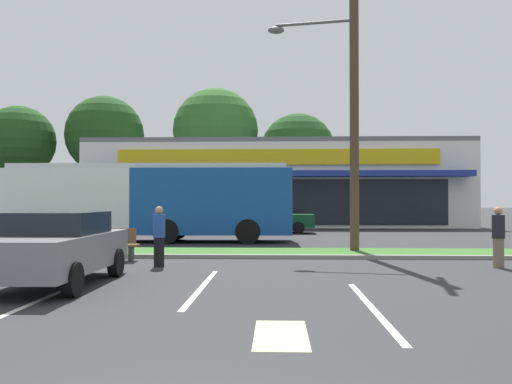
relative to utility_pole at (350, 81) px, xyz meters
The scene contains 19 objects.
grass_median 6.45m from the utility_pole, behind, with size 56.00×2.20×0.12m, color #386B28.
curb_lip 6.62m from the utility_pole, 154.52° to the right, with size 56.00×0.24×0.12m, color gray.
parking_stripe_0 12.39m from the utility_pole, 126.57° to the right, with size 0.12×4.80×0.01m, color silver.
parking_stripe_1 9.68m from the utility_pole, 119.95° to the right, with size 0.12×4.80×0.01m, color silver.
parking_stripe_2 10.45m from the utility_pole, 95.65° to the right, with size 0.12×4.80×0.01m, color silver.
lot_arrow 12.21m from the utility_pole, 102.62° to the right, with size 0.70×1.60×0.01m, color beige.
storefront_building 22.81m from the utility_pole, 95.96° to the left, with size 25.05×14.96×5.72m.
tree_far_left 37.28m from the utility_pole, 131.48° to the left, with size 6.13×6.13×9.93m.
tree_left 34.11m from the utility_pole, 121.10° to the left, with size 6.87×6.87×10.96m.
tree_mid_left 33.31m from the utility_pole, 104.07° to the left, with size 7.97×7.97×12.21m.
tree_mid 32.27m from the utility_pole, 90.69° to the left, with size 6.99×6.99×9.81m.
utility_pole is the anchor object (origin of this frame).
city_bus 9.90m from the utility_pole, 148.00° to the left, with size 11.92×2.83×3.25m.
bus_stop_bench 9.17m from the utility_pole, 162.40° to the right, with size 1.60×0.45×0.95m.
car_0 12.29m from the utility_pole, 103.91° to the left, with size 4.48×1.93×1.49m.
car_1 10.81m from the utility_pole, 136.20° to the right, with size 1.94×4.24×1.51m.
car_3 13.92m from the utility_pole, 126.29° to the left, with size 4.35×1.97×1.52m.
pedestrian_near_bench 8.17m from the utility_pole, 147.19° to the right, with size 0.32×0.32×1.59m.
pedestrian_by_pole 6.85m from the utility_pole, 46.07° to the right, with size 0.32×0.32×1.58m.
Camera 1 is at (0.74, -3.27, 1.76)m, focal length 37.55 mm.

